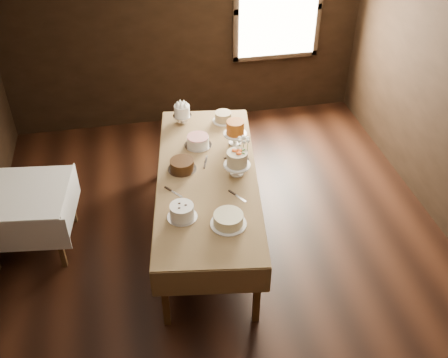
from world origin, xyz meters
TOP-DOWN VIEW (x-y plane):
  - floor at (0.00, 0.00)m, footprint 5.00×6.00m
  - ceiling at (0.00, 0.00)m, footprint 5.00×6.00m
  - wall_back at (0.00, 3.00)m, footprint 5.00×0.02m
  - window at (1.30, 2.94)m, footprint 1.10×0.05m
  - display_table at (-0.13, 0.47)m, footprint 1.40×2.76m
  - side_table at (-2.02, 0.65)m, footprint 0.98×0.98m
  - cake_meringue at (-0.24, 1.56)m, footprint 0.22×0.22m
  - cake_speckled at (0.24, 1.49)m, footprint 0.26×0.26m
  - cake_lattice at (-0.14, 1.03)m, footprint 0.33×0.33m
  - cake_caramel at (0.28, 0.99)m, footprint 0.27×0.27m
  - cake_chocolate at (-0.37, 0.61)m, footprint 0.31×0.31m
  - cake_flowers at (0.18, 0.43)m, footprint 0.31×0.31m
  - cake_swirl at (-0.47, -0.14)m, footprint 0.29×0.29m
  - cake_cream at (-0.06, -0.32)m, footprint 0.39×0.39m
  - cake_server_b at (0.13, 0.03)m, footprint 0.15×0.22m
  - cake_server_c at (-0.09, 0.74)m, footprint 0.09×0.24m
  - cake_server_d at (0.26, 0.75)m, footprint 0.24×0.08m
  - cake_server_e at (-0.48, 0.22)m, footprint 0.17×0.20m
  - flower_vase at (0.29, 0.59)m, footprint 0.16×0.16m
  - flower_bouquet at (0.29, 0.59)m, footprint 0.14×0.14m

SIDE VIEW (x-z plane):
  - floor at x=0.00m, z-range -0.01..0.01m
  - side_table at x=-2.02m, z-range 0.28..1.03m
  - display_table at x=-0.13m, z-range 0.35..1.17m
  - cake_server_b at x=0.13m, z-range 0.82..0.83m
  - cake_server_c at x=-0.09m, z-range 0.82..0.83m
  - cake_server_d at x=0.26m, z-range 0.82..0.83m
  - cake_server_e at x=-0.48m, z-range 0.82..0.83m
  - cake_lattice at x=-0.14m, z-range 0.82..0.93m
  - cake_cream at x=-0.06m, z-range 0.82..0.93m
  - cake_speckled at x=0.24m, z-range 0.82..0.94m
  - cake_chocolate at x=-0.37m, z-range 0.82..0.94m
  - flower_vase at x=0.29m, z-range 0.82..0.95m
  - cake_swirl at x=-0.47m, z-range 0.82..0.96m
  - cake_meringue at x=-0.24m, z-range 0.81..1.05m
  - cake_flowers at x=0.18m, z-range 0.80..1.09m
  - cake_caramel at x=0.28m, z-range 0.80..1.10m
  - flower_bouquet at x=0.29m, z-range 0.97..1.17m
  - wall_back at x=0.00m, z-range 0.00..2.80m
  - window at x=1.30m, z-range 0.95..2.25m
  - ceiling at x=0.00m, z-range 2.79..2.80m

